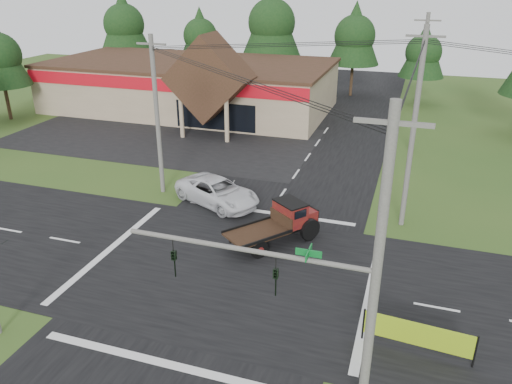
% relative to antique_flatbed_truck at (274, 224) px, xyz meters
% --- Properties ---
extents(ground, '(120.00, 120.00, 0.00)m').
position_rel_antique_flatbed_truck_xyz_m(ground, '(-1.33, -3.46, -1.15)').
color(ground, '#2F4F1C').
rests_on(ground, ground).
extents(road_ns, '(12.00, 120.00, 0.02)m').
position_rel_antique_flatbed_truck_xyz_m(road_ns, '(-1.33, -3.46, -1.14)').
color(road_ns, black).
rests_on(road_ns, ground).
extents(road_ew, '(120.00, 12.00, 0.02)m').
position_rel_antique_flatbed_truck_xyz_m(road_ew, '(-1.33, -3.46, -1.13)').
color(road_ew, black).
rests_on(road_ew, ground).
extents(parking_apron, '(28.00, 14.00, 0.02)m').
position_rel_antique_flatbed_truck_xyz_m(parking_apron, '(-15.33, 15.54, -1.13)').
color(parking_apron, black).
rests_on(parking_apron, ground).
extents(cvs_building, '(30.40, 18.20, 9.19)m').
position_rel_antique_flatbed_truck_xyz_m(cvs_building, '(-17.03, 26.11, 1.63)').
color(cvs_building, tan).
rests_on(cvs_building, ground).
extents(traffic_signal_mast, '(8.12, 0.24, 7.00)m').
position_rel_antique_flatbed_truck_xyz_m(traffic_signal_mast, '(4.49, -10.96, 3.28)').
color(traffic_signal_mast, '#595651').
rests_on(traffic_signal_mast, ground).
extents(utility_pole_nr, '(2.00, 0.30, 11.00)m').
position_rel_antique_flatbed_truck_xyz_m(utility_pole_nr, '(6.17, -10.96, 4.49)').
color(utility_pole_nr, '#595651').
rests_on(utility_pole_nr, ground).
extents(utility_pole_nw, '(2.00, 0.30, 10.50)m').
position_rel_antique_flatbed_truck_xyz_m(utility_pole_nw, '(-9.33, 4.54, 4.24)').
color(utility_pole_nw, '#595651').
rests_on(utility_pole_nw, ground).
extents(utility_pole_ne, '(2.00, 0.30, 11.50)m').
position_rel_antique_flatbed_truck_xyz_m(utility_pole_ne, '(6.67, 4.54, 4.74)').
color(utility_pole_ne, '#595651').
rests_on(utility_pole_ne, ground).
extents(utility_pole_n, '(2.00, 0.30, 11.20)m').
position_rel_antique_flatbed_truck_xyz_m(utility_pole_n, '(6.67, 18.54, 4.59)').
color(utility_pole_n, '#595651').
rests_on(utility_pole_n, ground).
extents(tree_row_a, '(6.72, 6.72, 12.12)m').
position_rel_antique_flatbed_truck_xyz_m(tree_row_a, '(-31.33, 36.54, 6.90)').
color(tree_row_a, '#332316').
rests_on(tree_row_a, ground).
extents(tree_row_b, '(5.60, 5.60, 10.10)m').
position_rel_antique_flatbed_truck_xyz_m(tree_row_b, '(-21.33, 38.54, 5.56)').
color(tree_row_b, '#332316').
rests_on(tree_row_b, ground).
extents(tree_row_c, '(7.28, 7.28, 13.13)m').
position_rel_antique_flatbed_truck_xyz_m(tree_row_c, '(-11.33, 37.54, 7.58)').
color(tree_row_c, '#332316').
rests_on(tree_row_c, ground).
extents(tree_row_d, '(6.16, 6.16, 11.11)m').
position_rel_antique_flatbed_truck_xyz_m(tree_row_d, '(-1.33, 38.54, 6.23)').
color(tree_row_d, '#332316').
rests_on(tree_row_d, ground).
extents(tree_row_e, '(5.04, 5.04, 9.09)m').
position_rel_antique_flatbed_truck_xyz_m(tree_row_e, '(6.67, 36.54, 4.89)').
color(tree_row_e, '#332316').
rests_on(tree_row_e, ground).
extents(antique_flatbed_truck, '(5.02, 5.60, 2.29)m').
position_rel_antique_flatbed_truck_xyz_m(antique_flatbed_truck, '(0.00, 0.00, 0.00)').
color(antique_flatbed_truck, '#590C16').
rests_on(antique_flatbed_truck, ground).
extents(roadside_banner, '(4.34, 0.48, 1.48)m').
position_rel_antique_flatbed_truck_xyz_m(roadside_banner, '(7.83, -6.79, -0.40)').
color(roadside_banner, '#86A816').
rests_on(roadside_banner, ground).
extents(white_pickup, '(6.63, 5.05, 1.67)m').
position_rel_antique_flatbed_truck_xyz_m(white_pickup, '(-4.97, 3.88, -0.31)').
color(white_pickup, silver).
rests_on(white_pickup, ground).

